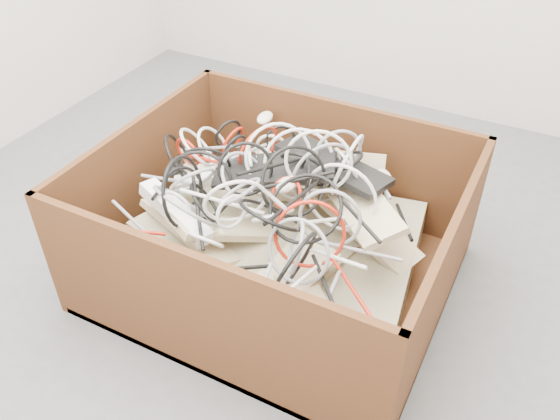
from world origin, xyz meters
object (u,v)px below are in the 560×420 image
at_px(cardboard_box, 273,249).
at_px(power_strip_right, 175,212).
at_px(vga_plug, 377,235).
at_px(power_strip_left, 217,175).

height_order(cardboard_box, power_strip_right, cardboard_box).
bearing_deg(vga_plug, power_strip_left, -137.72).
xyz_separation_m(cardboard_box, power_strip_left, (-0.24, 0.03, 0.22)).
distance_m(cardboard_box, power_strip_right, 0.39).
distance_m(power_strip_right, vga_plug, 0.65).
relative_size(cardboard_box, power_strip_left, 3.83).
distance_m(cardboard_box, vga_plug, 0.42).
bearing_deg(power_strip_right, vga_plug, 36.73).
relative_size(cardboard_box, vga_plug, 25.95).
bearing_deg(power_strip_left, power_strip_right, -120.90).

